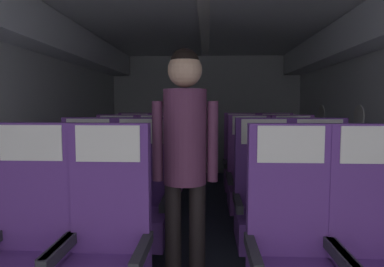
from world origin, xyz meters
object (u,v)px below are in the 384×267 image
seat_b_right_window (264,207)px  seat_c_left_window (116,181)px  seat_d_left_aisle (167,166)px  seat_d_right_window (242,167)px  seat_c_right_window (250,182)px  seat_a_right_window (292,258)px  seat_a_right_aisle (378,260)px  seat_c_left_aisle (157,181)px  seat_d_right_aisle (276,167)px  seat_b_left_window (86,205)px  seat_b_right_aisle (321,208)px  seat_d_left_window (134,166)px  seat_a_left_window (27,252)px  seat_b_left_aisle (140,205)px  seat_c_right_aisle (294,182)px  seat_a_left_aisle (105,255)px  flight_attendant (185,146)px

seat_b_right_window → seat_c_left_window: bearing=148.3°
seat_d_left_aisle → seat_d_right_window: same height
seat_c_right_window → seat_d_left_aisle: (-0.98, 0.89, 0.00)m
seat_b_right_window → seat_a_right_window: bearing=-90.0°
seat_a_right_aisle → seat_c_left_aisle: 2.29m
seat_d_right_aisle → seat_d_left_aisle: bearing=179.8°
seat_a_right_window → seat_b_right_window: 0.89m
seat_b_left_window → seat_b_right_aisle: bearing=-0.0°
seat_d_left_window → seat_d_right_aisle: (1.86, 0.01, 0.00)m
seat_a_left_window → seat_a_right_window: size_ratio=1.00×
seat_b_left_aisle → seat_c_left_aisle: size_ratio=1.00×
seat_c_right_aisle → seat_d_right_window: same height
seat_a_left_aisle → seat_c_right_window: same height
seat_c_left_window → seat_b_right_window: bearing=-31.7°
seat_a_left_window → flight_attendant: (0.84, 0.44, 0.53)m
seat_c_left_window → seat_c_right_aisle: (1.87, 0.02, 0.00)m
seat_a_left_aisle → seat_d_left_aisle: size_ratio=1.00×
seat_b_left_window → seat_a_right_aisle: bearing=-25.8°
seat_a_left_aisle → seat_d_left_aisle: (0.00, 2.68, 0.00)m
flight_attendant → seat_a_left_window: bearing=-160.6°
seat_a_right_window → seat_d_left_window: size_ratio=1.00×
seat_a_right_aisle → seat_c_left_window: bearing=136.3°
seat_a_left_window → seat_a_right_aisle: same height
seat_d_left_aisle → seat_c_left_window: bearing=-115.8°
seat_c_right_window → seat_d_right_window: bearing=89.9°
seat_a_left_window → seat_b_right_aisle: same height
seat_a_right_aisle → seat_b_left_aisle: size_ratio=1.00×
seat_a_right_aisle → seat_b_right_window: same height
seat_d_right_window → seat_c_left_aisle: bearing=-138.7°
seat_a_left_window → seat_d_right_aisle: same height
seat_c_left_aisle → seat_c_right_aisle: same height
seat_a_left_aisle → flight_attendant: flight_attendant is taller
seat_c_left_aisle → seat_d_right_aisle: bearing=31.4°
seat_c_left_window → seat_c_right_aisle: same height
seat_b_left_window → seat_c_right_window: bearing=32.1°
seat_c_left_aisle → seat_a_left_aisle: bearing=-90.1°
seat_b_left_window → seat_c_right_aisle: size_ratio=1.00×
seat_a_right_window → seat_d_left_aisle: bearing=110.3°
seat_b_left_aisle → seat_b_right_window: 0.98m
seat_a_right_aisle → seat_b_left_window: (-1.86, 0.90, 0.00)m
seat_b_right_window → seat_d_right_aisle: same height
seat_a_right_window → seat_c_right_aisle: bearing=75.9°
seat_a_right_window → flight_attendant: bearing=142.7°
seat_b_left_aisle → seat_c_right_window: 1.32m
seat_b_right_window → seat_d_right_window: same height
seat_b_right_aisle → seat_d_right_aisle: 1.77m
seat_a_left_aisle → seat_c_right_window: (0.98, 1.79, 0.00)m
seat_c_left_window → seat_a_right_aisle: bearing=-43.7°
seat_b_left_window → seat_d_right_window: (1.42, 1.76, 0.00)m
seat_b_right_window → flight_attendant: (-0.59, -0.44, 0.53)m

